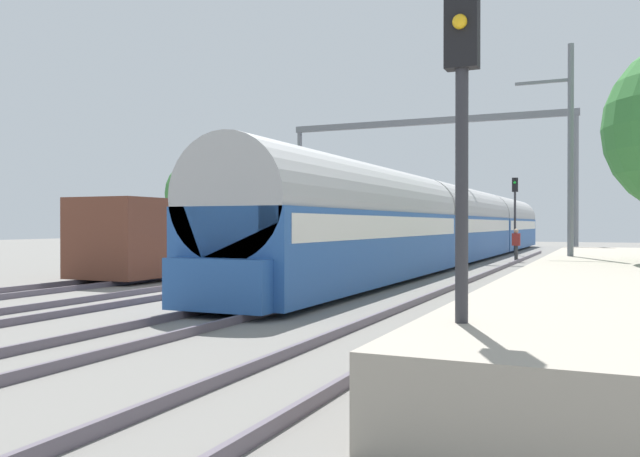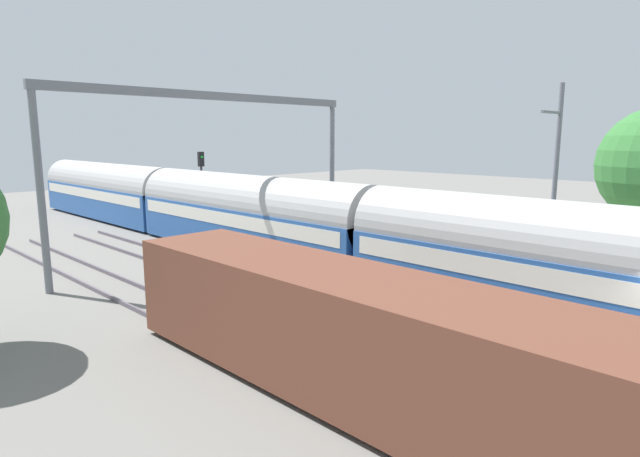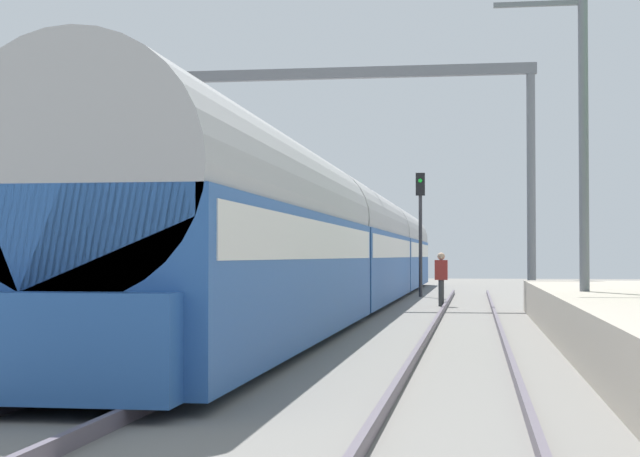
# 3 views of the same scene
# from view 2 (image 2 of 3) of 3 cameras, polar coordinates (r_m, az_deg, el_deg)

# --- Properties ---
(passenger_train) EXTENTS (2.93, 49.20, 3.82)m
(passenger_train) POSITION_cam_2_polar(r_m,az_deg,el_deg) (26.91, -7.75, 1.53)
(passenger_train) COLOR #28569E
(passenger_train) RESTS_ON ground
(freight_car) EXTENTS (2.80, 13.00, 2.70)m
(freight_car) POSITION_cam_2_polar(r_m,az_deg,el_deg) (12.35, 1.88, -10.91)
(freight_car) COLOR brown
(freight_car) RESTS_ON ground
(person_crossing) EXTENTS (0.41, 0.26, 1.73)m
(person_crossing) POSITION_cam_2_polar(r_m,az_deg,el_deg) (28.47, -2.13, 0.15)
(person_crossing) COLOR #393939
(person_crossing) RESTS_ON ground
(railway_signal_far) EXTENTS (0.36, 0.30, 4.93)m
(railway_signal_far) POSITION_cam_2_polar(r_m,az_deg,el_deg) (33.69, -12.66, 5.10)
(railway_signal_far) COLOR #2D2D33
(railway_signal_far) RESTS_ON ground
(catenary_gantry) EXTENTS (15.98, 0.28, 7.86)m
(catenary_gantry) POSITION_cam_2_polar(r_m,az_deg,el_deg) (25.28, -11.10, 9.77)
(catenary_gantry) COLOR slate
(catenary_gantry) RESTS_ON ground
(catenary_pole_east_mid) EXTENTS (1.90, 0.20, 8.00)m
(catenary_pole_east_mid) POSITION_cam_2_polar(r_m,az_deg,el_deg) (24.02, 24.03, 4.98)
(catenary_pole_east_mid) COLOR slate
(catenary_pole_east_mid) RESTS_ON ground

